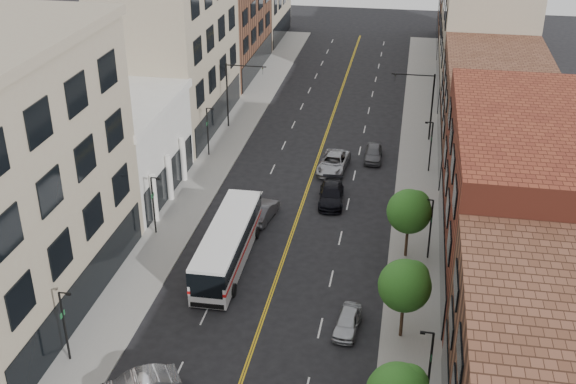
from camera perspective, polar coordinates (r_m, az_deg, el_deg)
The scene contains 25 objects.
sidewalk_left at distance 69.23m, azimuth -6.58°, elevation 1.19°, with size 4.00×110.00×0.15m, color gray.
sidewalk_right at distance 66.67m, azimuth 10.15°, elevation -0.13°, with size 4.00×110.00×0.15m, color gray.
bldg_l_white at distance 66.51m, azimuth -13.52°, elevation 3.20°, with size 10.00×14.00×8.00m, color silver.
bldg_l_far_a at distance 79.81m, azimuth -9.22°, elevation 11.38°, with size 10.00×20.00×18.00m, color gray.
bldg_l_far_b at distance 98.68m, azimuth -5.40°, elevation 13.67°, with size 10.00×20.00×15.00m, color brown.
bldg_r_mid at distance 54.80m, azimuth 17.75°, elevation -0.34°, with size 10.00×22.00×12.00m, color maroon.
bldg_r_far_a at distance 74.39m, azimuth 16.02°, elevation 6.28°, with size 10.00×20.00×10.00m, color brown.
bldg_r_far_b at distance 93.82m, azimuth 15.21°, elevation 11.85°, with size 10.00×22.00×14.00m, color gray.
bldg_r_far_c at distance 113.57m, azimuth 14.49°, elevation 13.67°, with size 10.00×18.00×11.00m, color brown.
tree_r_2 at distance 46.49m, azimuth 9.32°, elevation -7.19°, with size 3.40×3.40×5.59m.
tree_r_3 at distance 55.09m, azimuth 9.65°, elevation -1.42°, with size 3.40×3.40×5.59m.
lamp_l_1 at distance 46.64m, azimuth -17.24°, elevation -9.80°, with size 0.81×0.55×5.05m.
lamp_l_2 at distance 58.95m, azimuth -10.56°, elevation -0.78°, with size 0.81×0.55×5.05m.
lamp_l_3 at distance 72.70m, azimuth -6.34°, elevation 4.99°, with size 0.81×0.55×5.05m.
lamp_r_1 at distance 42.35m, azimuth 11.11°, elevation -13.21°, with size 0.81×0.55×5.05m.
lamp_r_2 at distance 55.62m, azimuth 11.16°, elevation -2.63°, with size 0.81×0.55×5.05m.
lamp_r_3 at distance 70.03m, azimuth 11.20°, elevation 3.75°, with size 0.81×0.55×5.05m.
signal_mast_left at distance 79.18m, azimuth -4.33°, elevation 8.22°, with size 4.49×0.18×7.20m.
signal_mast_right at distance 76.89m, azimuth 10.81°, elevation 7.24°, with size 4.49×0.18×7.20m.
city_bus at distance 54.77m, azimuth -4.79°, elevation -4.00°, with size 3.14×12.50×3.20m.
car_parked_far at distance 48.64m, azimuth 4.74°, elevation -10.16°, with size 1.57×3.90×1.33m, color #ABAEB3.
car_lane_behind at distance 61.25m, azimuth -2.02°, elevation -1.54°, with size 1.60×4.58×1.51m, color #47474C.
car_lane_a at distance 64.08m, azimuth 3.44°, elevation -0.19°, with size 2.15×5.30×1.54m, color black.
car_lane_b at distance 70.14m, azimuth 3.60°, elevation 2.32°, with size 2.63×5.69×1.58m, color #A5A8AD.
car_lane_c at distance 72.79m, azimuth 6.76°, elevation 3.08°, with size 1.73×4.30×1.46m, color #535458.
Camera 1 is at (8.71, -24.60, 29.91)m, focal length 45.00 mm.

